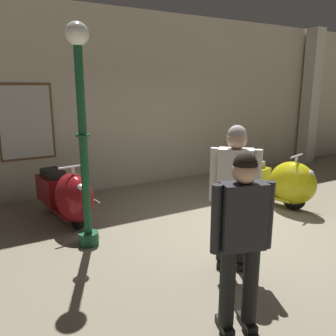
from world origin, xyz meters
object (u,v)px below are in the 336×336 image
object	(u,v)px
scooter_0	(67,195)
visitor_0	(242,233)
lamppost	(82,126)
scooter_1	(279,182)
visitor_1	(235,188)

from	to	relation	value
scooter_0	visitor_0	distance (m)	3.48
scooter_0	lamppost	world-z (taller)	lamppost
scooter_1	visitor_0	size ratio (longest dim) A/B	1.04
scooter_1	visitor_0	bearing A→B (deg)	-68.45
scooter_1	visitor_1	bearing A→B (deg)	-75.14
visitor_0	visitor_1	size ratio (longest dim) A/B	0.94
scooter_0	visitor_1	size ratio (longest dim) A/B	0.97
lamppost	visitor_1	distance (m)	2.12
visitor_0	scooter_1	bearing A→B (deg)	-34.69
visitor_0	visitor_1	bearing A→B (deg)	-19.60
scooter_0	visitor_0	world-z (taller)	visitor_0
scooter_0	visitor_0	bearing A→B (deg)	3.29
scooter_1	lamppost	xyz separation A→B (m)	(-3.58, 0.15, 1.22)
lamppost	visitor_0	world-z (taller)	lamppost
scooter_1	visitor_1	world-z (taller)	visitor_1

